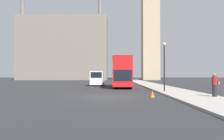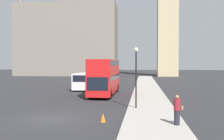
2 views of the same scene
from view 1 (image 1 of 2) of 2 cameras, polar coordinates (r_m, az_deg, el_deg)
The scene contains 9 objects.
ground_plane at distance 18.05m, azimuth -1.50°, elevation -6.97°, with size 300.00×300.00×0.00m, color #28282B.
sidewalk_strip at distance 19.05m, azimuth 19.91°, elevation -6.37°, with size 3.83×120.00×0.15m.
building_block_distant at distance 84.20m, azimuth -12.48°, elevation 5.42°, with size 32.65×10.37×28.37m.
red_double_decker_bus at distance 31.77m, azimuth 2.51°, elevation -0.25°, with size 2.54×10.47×4.25m.
white_van at distance 37.08m, azimuth -3.76°, elevation -2.07°, with size 2.09×5.81×2.42m.
pedestrian at distance 18.25m, azimuth 25.21°, elevation -3.54°, with size 0.55×0.39×1.76m.
street_lamp at distance 22.70m, azimuth 13.48°, elevation 2.96°, with size 0.36×0.36×4.94m.
parked_sedan at distance 52.14m, azimuth -3.76°, elevation -2.50°, with size 1.83×4.76×1.60m.
traffic_cone at distance 17.77m, azimuth 10.50°, elevation -6.15°, with size 0.36×0.36×0.55m.
Camera 1 is at (0.74, -17.94, 1.77)m, focal length 35.00 mm.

